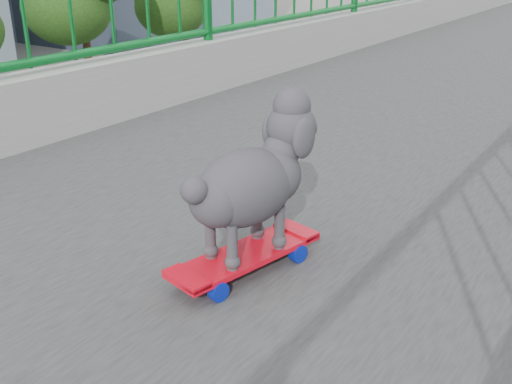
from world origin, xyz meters
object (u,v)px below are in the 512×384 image
at_px(poodle, 252,179).
at_px(car_2, 265,129).
at_px(car_3, 204,118).
at_px(car_0, 166,338).
at_px(skateboard, 246,257).

xyz_separation_m(poodle, car_2, (-12.49, 18.95, -6.57)).
bearing_deg(car_3, car_2, -177.68).
height_order(poodle, car_3, poodle).
bearing_deg(car_3, poodle, 129.82).
bearing_deg(poodle, car_0, 148.67).
distance_m(skateboard, car_0, 10.52).
height_order(car_2, car_3, car_3).
distance_m(poodle, car_3, 25.36).
xyz_separation_m(skateboard, car_0, (-6.09, 5.84, -6.29)).
xyz_separation_m(poodle, car_3, (-15.69, 18.82, -6.54)).
bearing_deg(car_3, skateboard, 129.77).
bearing_deg(poodle, skateboard, -90.00).
height_order(poodle, car_2, poodle).
height_order(skateboard, car_2, skateboard).
bearing_deg(car_2, poodle, 123.39).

